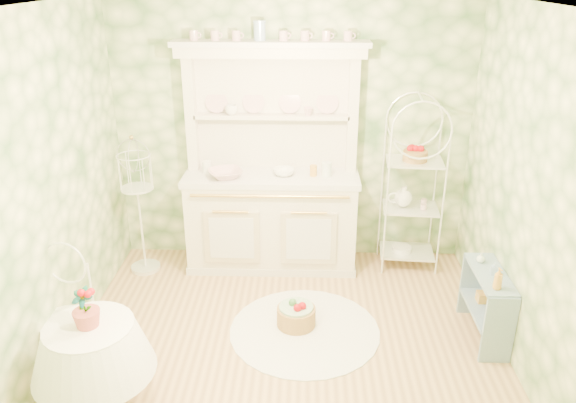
{
  "coord_description": "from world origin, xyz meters",
  "views": [
    {
      "loc": [
        0.13,
        -3.74,
        2.93
      ],
      "look_at": [
        0.0,
        0.5,
        1.15
      ],
      "focal_mm": 35.0,
      "sensor_mm": 36.0,
      "label": 1
    }
  ],
  "objects_px": {
    "birdcage_stand": "(139,210)",
    "floor_basket": "(296,316)",
    "round_table": "(95,367)",
    "cafe_chair": "(64,320)",
    "side_shelf": "(486,304)",
    "bakers_rack": "(413,180)",
    "kitchen_dresser": "(271,162)"
  },
  "relations": [
    {
      "from": "birdcage_stand",
      "to": "floor_basket",
      "type": "bearing_deg",
      "value": -30.92
    },
    {
      "from": "round_table",
      "to": "floor_basket",
      "type": "distance_m",
      "value": 1.76
    },
    {
      "from": "cafe_chair",
      "to": "round_table",
      "type": "bearing_deg",
      "value": -37.96
    },
    {
      "from": "side_shelf",
      "to": "cafe_chair",
      "type": "bearing_deg",
      "value": -173.44
    },
    {
      "from": "round_table",
      "to": "birdcage_stand",
      "type": "height_order",
      "value": "birdcage_stand"
    },
    {
      "from": "side_shelf",
      "to": "birdcage_stand",
      "type": "distance_m",
      "value": 3.37
    },
    {
      "from": "round_table",
      "to": "cafe_chair",
      "type": "height_order",
      "value": "cafe_chair"
    },
    {
      "from": "bakers_rack",
      "to": "birdcage_stand",
      "type": "bearing_deg",
      "value": -171.05
    },
    {
      "from": "kitchen_dresser",
      "to": "round_table",
      "type": "relative_size",
      "value": 3.11
    },
    {
      "from": "floor_basket",
      "to": "kitchen_dresser",
      "type": "bearing_deg",
      "value": 103.88
    },
    {
      "from": "cafe_chair",
      "to": "bakers_rack",
      "type": "bearing_deg",
      "value": 42.21
    },
    {
      "from": "kitchen_dresser",
      "to": "cafe_chair",
      "type": "bearing_deg",
      "value": -130.45
    },
    {
      "from": "side_shelf",
      "to": "round_table",
      "type": "bearing_deg",
      "value": -164.49
    },
    {
      "from": "round_table",
      "to": "bakers_rack",
      "type": "bearing_deg",
      "value": 41.18
    },
    {
      "from": "kitchen_dresser",
      "to": "bakers_rack",
      "type": "xyz_separation_m",
      "value": [
        1.42,
        0.04,
        -0.19
      ]
    },
    {
      "from": "bakers_rack",
      "to": "round_table",
      "type": "bearing_deg",
      "value": -133.92
    },
    {
      "from": "round_table",
      "to": "floor_basket",
      "type": "xyz_separation_m",
      "value": [
        1.38,
        1.06,
        -0.27
      ]
    },
    {
      "from": "kitchen_dresser",
      "to": "side_shelf",
      "type": "height_order",
      "value": "kitchen_dresser"
    },
    {
      "from": "cafe_chair",
      "to": "floor_basket",
      "type": "height_order",
      "value": "cafe_chair"
    },
    {
      "from": "floor_basket",
      "to": "birdcage_stand",
      "type": "bearing_deg",
      "value": 149.08
    },
    {
      "from": "kitchen_dresser",
      "to": "bakers_rack",
      "type": "relative_size",
      "value": 1.2
    },
    {
      "from": "floor_basket",
      "to": "cafe_chair",
      "type": "bearing_deg",
      "value": -160.39
    },
    {
      "from": "cafe_chair",
      "to": "floor_basket",
      "type": "xyz_separation_m",
      "value": [
        1.75,
        0.63,
        -0.35
      ]
    },
    {
      "from": "side_shelf",
      "to": "floor_basket",
      "type": "distance_m",
      "value": 1.61
    },
    {
      "from": "birdcage_stand",
      "to": "floor_basket",
      "type": "distance_m",
      "value": 1.95
    },
    {
      "from": "kitchen_dresser",
      "to": "cafe_chair",
      "type": "height_order",
      "value": "kitchen_dresser"
    },
    {
      "from": "side_shelf",
      "to": "cafe_chair",
      "type": "height_order",
      "value": "cafe_chair"
    },
    {
      "from": "cafe_chair",
      "to": "floor_basket",
      "type": "bearing_deg",
      "value": 30.38
    },
    {
      "from": "birdcage_stand",
      "to": "floor_basket",
      "type": "height_order",
      "value": "birdcage_stand"
    },
    {
      "from": "cafe_chair",
      "to": "birdcage_stand",
      "type": "height_order",
      "value": "birdcage_stand"
    },
    {
      "from": "cafe_chair",
      "to": "floor_basket",
      "type": "distance_m",
      "value": 1.9
    },
    {
      "from": "round_table",
      "to": "cafe_chair",
      "type": "distance_m",
      "value": 0.58
    }
  ]
}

